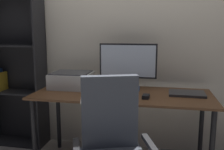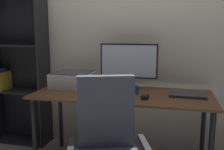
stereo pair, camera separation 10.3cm
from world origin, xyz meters
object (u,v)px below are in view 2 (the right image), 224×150
object	(u,v)px
desk	(122,102)
coffee_mug	(134,89)
monitor	(129,63)
keyboard	(117,97)
laptop	(187,94)
mouse	(145,97)
printer	(73,80)
bookshelf	(18,69)

from	to	relation	value
desk	coffee_mug	size ratio (longest dim) A/B	17.90
monitor	keyboard	bearing A→B (deg)	-96.47
keyboard	laptop	xyz separation A→B (m)	(0.60, 0.22, 0.00)
desk	coffee_mug	bearing A→B (deg)	8.25
desk	mouse	distance (m)	0.28
desk	keyboard	size ratio (longest dim) A/B	5.69
monitor	keyboard	world-z (taller)	monitor
laptop	desk	bearing A→B (deg)	-172.70
keyboard	laptop	size ratio (longest dim) A/B	0.91
desk	coffee_mug	distance (m)	0.17
printer	keyboard	bearing A→B (deg)	-29.23
monitor	coffee_mug	world-z (taller)	monitor
desk	coffee_mug	world-z (taller)	coffee_mug
desk	printer	world-z (taller)	printer
laptop	printer	size ratio (longest dim) A/B	0.80
desk	mouse	bearing A→B (deg)	-31.13
coffee_mug	monitor	bearing A→B (deg)	114.11
printer	bookshelf	bearing A→B (deg)	165.37
monitor	laptop	bearing A→B (deg)	-13.18
mouse	bookshelf	size ratio (longest dim) A/B	0.05
printer	monitor	bearing A→B (deg)	5.80
keyboard	laptop	distance (m)	0.64
mouse	laptop	world-z (taller)	mouse
monitor	coffee_mug	size ratio (longest dim) A/B	6.16
printer	laptop	bearing A→B (deg)	-3.73
monitor	laptop	size ratio (longest dim) A/B	1.78
keyboard	coffee_mug	xyz separation A→B (m)	(0.12, 0.17, 0.03)
monitor	printer	world-z (taller)	monitor
coffee_mug	printer	size ratio (longest dim) A/B	0.23
desk	laptop	distance (m)	0.60
desk	bookshelf	size ratio (longest dim) A/B	0.93
keyboard	bookshelf	xyz separation A→B (m)	(-1.29, 0.50, 0.12)
desk	printer	size ratio (longest dim) A/B	4.13
keyboard	coffee_mug	distance (m)	0.21
mouse	bookshelf	distance (m)	1.61
monitor	laptop	xyz separation A→B (m)	(0.56, -0.13, -0.25)
monitor	mouse	size ratio (longest dim) A/B	5.92
keyboard	desk	bearing A→B (deg)	83.82
mouse	desk	bearing A→B (deg)	153.93
printer	bookshelf	size ratio (longest dim) A/B	0.23
laptop	bookshelf	xyz separation A→B (m)	(-1.89, 0.27, 0.12)
keyboard	printer	distance (m)	0.61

